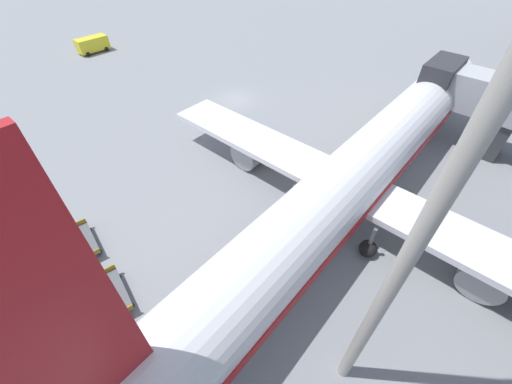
{
  "coord_description": "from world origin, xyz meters",
  "views": [
    {
      "loc": [
        22.98,
        -23.41,
        16.77
      ],
      "look_at": [
        12.97,
        -11.59,
        2.06
      ],
      "focal_mm": 22.0,
      "sensor_mm": 36.0,
      "label": 1
    }
  ],
  "objects_px": {
    "airplane": "(359,172)",
    "baggage_dolly_row_mid_a_col_b": "(111,295)",
    "baggage_dolly_row_mid_a_col_a": "(82,243)",
    "baggage_dolly_row_near_col_b": "(63,323)",
    "service_van": "(92,44)",
    "baggage_dolly_row_near_col_a": "(41,263)",
    "baggage_dolly_row_mid_a_col_c": "(149,369)",
    "apron_light_mast": "(475,141)"
  },
  "relations": [
    {
      "from": "baggage_dolly_row_mid_a_col_b",
      "to": "apron_light_mast",
      "type": "height_order",
      "value": "apron_light_mast"
    },
    {
      "from": "baggage_dolly_row_near_col_a",
      "to": "baggage_dolly_row_mid_a_col_b",
      "type": "distance_m",
      "value": 5.46
    },
    {
      "from": "baggage_dolly_row_mid_a_col_c",
      "to": "apron_light_mast",
      "type": "distance_m",
      "value": 15.85
    },
    {
      "from": "service_van",
      "to": "baggage_dolly_row_near_col_a",
      "type": "relative_size",
      "value": 1.11
    },
    {
      "from": "baggage_dolly_row_mid_a_col_b",
      "to": "apron_light_mast",
      "type": "relative_size",
      "value": 0.17
    },
    {
      "from": "baggage_dolly_row_near_col_b",
      "to": "baggage_dolly_row_mid_a_col_c",
      "type": "bearing_deg",
      "value": 16.59
    },
    {
      "from": "baggage_dolly_row_near_col_a",
      "to": "baggage_dolly_row_mid_a_col_b",
      "type": "bearing_deg",
      "value": 17.36
    },
    {
      "from": "baggage_dolly_row_mid_a_col_b",
      "to": "service_van",
      "type": "bearing_deg",
      "value": 152.06
    },
    {
      "from": "baggage_dolly_row_near_col_b",
      "to": "baggage_dolly_row_mid_a_col_c",
      "type": "distance_m",
      "value": 5.56
    },
    {
      "from": "apron_light_mast",
      "to": "baggage_dolly_row_near_col_a",
      "type": "bearing_deg",
      "value": -158.4
    },
    {
      "from": "airplane",
      "to": "service_van",
      "type": "distance_m",
      "value": 43.87
    },
    {
      "from": "baggage_dolly_row_near_col_b",
      "to": "baggage_dolly_row_mid_a_col_c",
      "type": "height_order",
      "value": "same"
    },
    {
      "from": "baggage_dolly_row_near_col_b",
      "to": "baggage_dolly_row_mid_a_col_b",
      "type": "xyz_separation_m",
      "value": [
        0.51,
        2.52,
        0.0
      ]
    },
    {
      "from": "baggage_dolly_row_near_col_b",
      "to": "apron_light_mast",
      "type": "bearing_deg",
      "value": 31.74
    },
    {
      "from": "baggage_dolly_row_mid_a_col_c",
      "to": "apron_light_mast",
      "type": "relative_size",
      "value": 0.17
    },
    {
      "from": "airplane",
      "to": "baggage_dolly_row_mid_a_col_b",
      "type": "xyz_separation_m",
      "value": [
        -6.7,
        -15.42,
        -2.79
      ]
    },
    {
      "from": "baggage_dolly_row_near_col_b",
      "to": "baggage_dolly_row_mid_a_col_a",
      "type": "distance_m",
      "value": 5.33
    },
    {
      "from": "baggage_dolly_row_near_col_a",
      "to": "baggage_dolly_row_mid_a_col_a",
      "type": "xyz_separation_m",
      "value": [
        0.48,
        2.38,
        0.0
      ]
    },
    {
      "from": "baggage_dolly_row_mid_a_col_a",
      "to": "baggage_dolly_row_mid_a_col_c",
      "type": "bearing_deg",
      "value": -9.97
    },
    {
      "from": "baggage_dolly_row_mid_a_col_c",
      "to": "baggage_dolly_row_near_col_a",
      "type": "bearing_deg",
      "value": -176.01
    },
    {
      "from": "baggage_dolly_row_near_col_a",
      "to": "airplane",
      "type": "bearing_deg",
      "value": 55.05
    },
    {
      "from": "baggage_dolly_row_near_col_b",
      "to": "apron_light_mast",
      "type": "relative_size",
      "value": 0.17
    },
    {
      "from": "baggage_dolly_row_near_col_b",
      "to": "baggage_dolly_row_mid_a_col_b",
      "type": "distance_m",
      "value": 2.57
    },
    {
      "from": "baggage_dolly_row_near_col_b",
      "to": "baggage_dolly_row_mid_a_col_b",
      "type": "relative_size",
      "value": 1.0
    },
    {
      "from": "baggage_dolly_row_near_col_a",
      "to": "baggage_dolly_row_mid_a_col_b",
      "type": "xyz_separation_m",
      "value": [
        5.21,
        1.63,
        0.0
      ]
    },
    {
      "from": "baggage_dolly_row_near_col_a",
      "to": "baggage_dolly_row_mid_a_col_c",
      "type": "distance_m",
      "value": 10.04
    },
    {
      "from": "baggage_dolly_row_near_col_a",
      "to": "baggage_dolly_row_near_col_b",
      "type": "bearing_deg",
      "value": -10.71
    },
    {
      "from": "airplane",
      "to": "baggage_dolly_row_mid_a_col_b",
      "type": "relative_size",
      "value": 10.76
    },
    {
      "from": "baggage_dolly_row_mid_a_col_b",
      "to": "airplane",
      "type": "bearing_deg",
      "value": 66.5
    },
    {
      "from": "airplane",
      "to": "baggage_dolly_row_mid_a_col_a",
      "type": "xyz_separation_m",
      "value": [
        -11.43,
        -14.67,
        -2.79
      ]
    },
    {
      "from": "service_van",
      "to": "baggage_dolly_row_mid_a_col_c",
      "type": "distance_m",
      "value": 46.49
    },
    {
      "from": "airplane",
      "to": "baggage_dolly_row_mid_a_col_c",
      "type": "height_order",
      "value": "airplane"
    },
    {
      "from": "baggage_dolly_row_near_col_a",
      "to": "apron_light_mast",
      "type": "distance_m",
      "value": 22.38
    },
    {
      "from": "airplane",
      "to": "baggage_dolly_row_near_col_b",
      "type": "bearing_deg",
      "value": -111.92
    },
    {
      "from": "baggage_dolly_row_mid_a_col_b",
      "to": "baggage_dolly_row_mid_a_col_c",
      "type": "relative_size",
      "value": 1.0
    },
    {
      "from": "airplane",
      "to": "baggage_dolly_row_mid_a_col_c",
      "type": "relative_size",
      "value": 10.75
    },
    {
      "from": "baggage_dolly_row_mid_a_col_a",
      "to": "baggage_dolly_row_mid_a_col_b",
      "type": "bearing_deg",
      "value": -8.98
    },
    {
      "from": "apron_light_mast",
      "to": "baggage_dolly_row_near_col_b",
      "type": "bearing_deg",
      "value": -148.26
    },
    {
      "from": "service_van",
      "to": "baggage_dolly_row_mid_a_col_b",
      "type": "xyz_separation_m",
      "value": [
        36.91,
        -19.58,
        -0.62
      ]
    },
    {
      "from": "service_van",
      "to": "baggage_dolly_row_mid_a_col_a",
      "type": "distance_m",
      "value": 37.29
    },
    {
      "from": "service_van",
      "to": "baggage_dolly_row_mid_a_col_c",
      "type": "height_order",
      "value": "service_van"
    },
    {
      "from": "airplane",
      "to": "baggage_dolly_row_near_col_b",
      "type": "height_order",
      "value": "airplane"
    }
  ]
}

